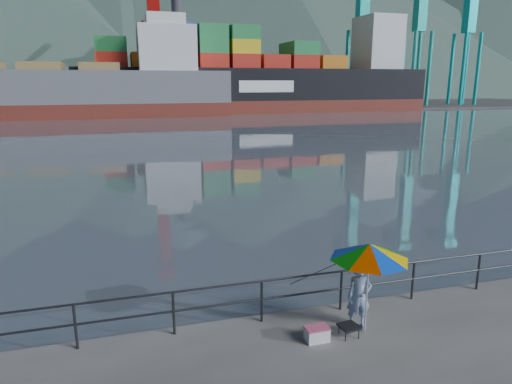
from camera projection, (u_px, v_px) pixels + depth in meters
harbor_water at (128, 101)px, 129.99m from camera, size 500.00×280.00×0.00m
far_dock at (179, 107)px, 98.18m from camera, size 200.00×40.00×0.40m
guardrail at (219, 306)px, 10.17m from camera, size 22.00×0.06×1.03m
mountains at (209, 12)px, 204.63m from camera, size 600.00×332.80×80.00m
port_cranes at (286, 27)px, 91.68m from camera, size 116.00×28.00×38.40m
container_stacks at (288, 93)px, 105.26m from camera, size 58.00×8.40×7.80m
fisherman at (359, 296)px, 10.15m from camera, size 0.61×0.46×1.49m
beach_umbrella at (370, 252)px, 9.64m from camera, size 2.03×2.03×2.08m
folding_stool at (349, 330)px, 9.90m from camera, size 0.44×0.44×0.26m
cooler_bag at (317, 334)px, 9.74m from camera, size 0.49×0.32×0.28m
fishing_rod at (316, 306)px, 11.28m from camera, size 0.76×1.76×1.34m
bulk_carrier at (70, 90)px, 71.34m from camera, size 53.63×9.28×14.50m
container_ship at (267, 79)px, 84.71m from camera, size 64.12×10.69×18.10m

